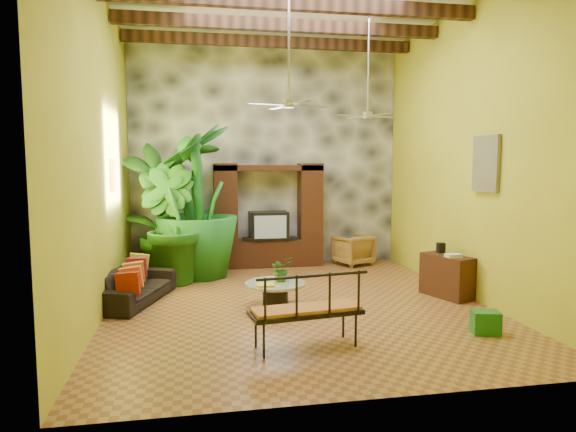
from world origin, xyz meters
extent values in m
plane|color=brown|center=(0.00, 0.00, 0.00)|extent=(7.00, 7.00, 0.00)
cube|color=#A8A326|center=(0.00, 3.50, 2.50)|extent=(6.00, 0.02, 5.00)
cube|color=#A8A326|center=(-3.00, 0.00, 2.50)|extent=(0.02, 7.00, 5.00)
cube|color=#A8A326|center=(3.00, 0.00, 2.50)|extent=(0.02, 7.00, 5.00)
cube|color=#313238|center=(0.00, 3.44, 2.50)|extent=(5.98, 0.10, 4.98)
cube|color=#3F2214|center=(0.00, 0.00, 4.78)|extent=(5.95, 0.16, 0.22)
cube|color=#3F2214|center=(0.00, 1.30, 4.78)|extent=(5.95, 0.16, 0.22)
cube|color=#3F2214|center=(0.00, 2.60, 4.78)|extent=(5.95, 0.16, 0.22)
cube|color=black|center=(0.00, 3.14, 0.30)|extent=(2.40, 0.50, 0.60)
cube|color=black|center=(-0.95, 3.14, 1.30)|extent=(0.50, 0.48, 2.00)
cube|color=black|center=(0.95, 3.14, 1.30)|extent=(0.50, 0.48, 2.00)
cube|color=black|center=(0.00, 3.14, 2.20)|extent=(2.40, 0.48, 0.12)
cube|color=black|center=(0.00, 3.12, 0.92)|extent=(0.85, 0.52, 0.62)
cube|color=#8C99A8|center=(0.00, 2.85, 0.92)|extent=(0.70, 0.02, 0.50)
cylinder|color=#AEAEB3|center=(-0.20, -0.40, 4.10)|extent=(0.04, 0.04, 1.80)
cylinder|color=#AEAEB3|center=(-0.20, -0.40, 3.20)|extent=(0.18, 0.18, 0.12)
cube|color=#AEAEB3|center=(0.15, -0.31, 3.18)|extent=(0.58, 0.26, 0.01)
cube|color=#AEAEB3|center=(-0.29, -0.05, 3.18)|extent=(0.26, 0.58, 0.01)
cube|color=#AEAEB3|center=(-0.55, -0.49, 3.18)|extent=(0.58, 0.26, 0.01)
cube|color=#AEAEB3|center=(-0.11, -0.75, 3.18)|extent=(0.26, 0.58, 0.01)
cylinder|color=#AEAEB3|center=(1.60, 1.20, 4.10)|extent=(0.04, 0.04, 1.80)
cylinder|color=#AEAEB3|center=(1.60, 1.20, 3.20)|extent=(0.18, 0.18, 0.12)
cube|color=#AEAEB3|center=(1.95, 1.29, 3.18)|extent=(0.58, 0.26, 0.01)
cube|color=#AEAEB3|center=(1.51, 1.55, 3.18)|extent=(0.26, 0.58, 0.01)
cube|color=#AEAEB3|center=(1.25, 1.11, 3.18)|extent=(0.58, 0.26, 0.01)
cube|color=#AEAEB3|center=(1.69, 0.85, 3.18)|extent=(0.26, 0.58, 0.01)
cube|color=yellow|center=(-2.96, 1.00, 2.10)|extent=(0.06, 0.32, 0.55)
cube|color=#22537D|center=(2.96, -0.60, 2.30)|extent=(0.06, 0.70, 0.90)
imported|color=black|center=(-2.64, 0.60, 0.28)|extent=(1.33, 2.05, 0.56)
imported|color=olive|center=(1.91, 2.95, 0.34)|extent=(0.96, 0.97, 0.68)
imported|color=#235A17|center=(-2.37, 2.69, 1.36)|extent=(1.73, 1.56, 2.73)
imported|color=#1D5D18|center=(-2.10, 1.90, 1.15)|extent=(1.62, 1.61, 2.30)
imported|color=#1A631D|center=(-1.56, 2.37, 1.52)|extent=(2.19, 2.19, 3.05)
cylinder|color=black|center=(-0.37, -0.12, 0.18)|extent=(0.41, 0.41, 0.36)
cylinder|color=silver|center=(-0.37, -0.12, 0.38)|extent=(0.97, 0.97, 0.04)
imported|color=#275817|center=(-0.26, -0.02, 0.60)|extent=(0.45, 0.42, 0.40)
cube|color=yellow|center=(-0.56, -0.34, 0.41)|extent=(0.28, 0.20, 0.03)
cube|color=black|center=(-0.28, -1.98, 0.45)|extent=(1.47, 0.66, 0.06)
cube|color=#B4692F|center=(-0.28, -1.98, 0.49)|extent=(1.39, 0.61, 0.06)
cube|color=black|center=(-0.28, -2.23, 0.72)|extent=(1.41, 0.23, 0.54)
cube|color=#32190F|center=(2.65, -0.04, 0.36)|extent=(0.69, 1.00, 0.73)
cube|color=#207A38|center=(2.23, -1.93, 0.16)|extent=(0.41, 0.35, 0.31)
camera|label=1|loc=(-1.64, -8.10, 2.32)|focal=32.00mm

